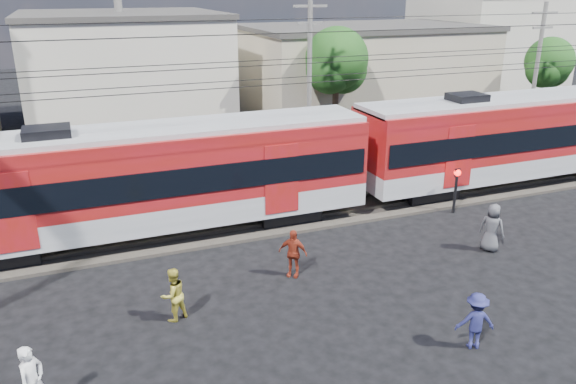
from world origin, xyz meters
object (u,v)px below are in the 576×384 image
(pedestrian_a, at_px, (32,382))
(car_silver, at_px, (549,135))
(crossing_signal, at_px, (456,182))
(pedestrian_c, at_px, (476,321))
(commuter_train, at_px, (156,175))

(pedestrian_a, xyz_separation_m, car_silver, (27.34, 12.96, -0.22))
(crossing_signal, bearing_deg, car_silver, 29.54)
(pedestrian_a, xyz_separation_m, pedestrian_c, (10.46, -1.45, -0.09))
(pedestrian_c, bearing_deg, car_silver, -120.24)
(commuter_train, height_order, pedestrian_a, commuter_train)
(crossing_signal, bearing_deg, commuter_train, 169.96)
(pedestrian_a, height_order, pedestrian_c, pedestrian_a)
(commuter_train, distance_m, pedestrian_c, 11.88)
(pedestrian_a, distance_m, pedestrian_c, 10.56)
(commuter_train, height_order, car_silver, commuter_train)
(commuter_train, distance_m, pedestrian_a, 9.49)
(pedestrian_a, relative_size, pedestrian_c, 1.11)
(pedestrian_c, xyz_separation_m, crossing_signal, (5.26, 7.82, 0.55))
(pedestrian_c, height_order, car_silver, pedestrian_c)
(commuter_train, distance_m, car_silver, 23.77)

